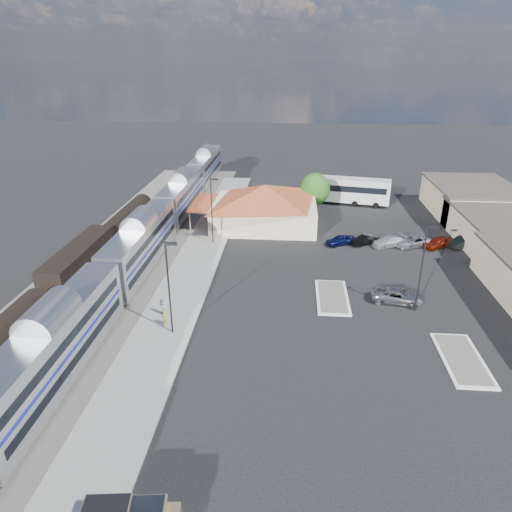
{
  "coord_description": "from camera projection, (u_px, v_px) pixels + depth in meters",
  "views": [
    {
      "loc": [
        -0.56,
        -40.55,
        23.1
      ],
      "look_at": [
        -4.34,
        5.85,
        2.8
      ],
      "focal_mm": 32.0,
      "sensor_mm": 36.0,
      "label": 1
    }
  ],
  "objects": [
    {
      "name": "station_depot",
      "position": [
        264.0,
        205.0,
        67.25
      ],
      "size": [
        18.35,
        12.24,
        6.2
      ],
      "color": "beige",
      "rests_on": "ground"
    },
    {
      "name": "freight_cars",
      "position": [
        80.0,
        263.0,
        51.11
      ],
      "size": [
        2.8,
        46.0,
        4.0
      ],
      "color": "black",
      "rests_on": "ground"
    },
    {
      "name": "platform",
      "position": [
        190.0,
        275.0,
        52.58
      ],
      "size": [
        5.5,
        92.0,
        0.18
      ],
      "primitive_type": "cube",
      "color": "gray",
      "rests_on": "ground"
    },
    {
      "name": "parked_car_e",
      "position": [
        438.0,
        242.0,
        60.0
      ],
      "size": [
        4.71,
        3.69,
        1.5
      ],
      "primitive_type": "imported",
      "rotation": [
        0.0,
        0.0,
        -1.06
      ],
      "color": "maroon",
      "rests_on": "ground"
    },
    {
      "name": "person_a",
      "position": [
        165.0,
        318.0,
        42.23
      ],
      "size": [
        0.49,
        0.65,
        1.6
      ],
      "primitive_type": "imported",
      "rotation": [
        0.0,
        0.0,
        1.37
      ],
      "color": "gold",
      "rests_on": "platform"
    },
    {
      "name": "tree_depot",
      "position": [
        315.0,
        189.0,
        71.81
      ],
      "size": [
        4.71,
        4.71,
        6.63
      ],
      "color": "#382314",
      "rests_on": "ground"
    },
    {
      "name": "traffic_island_south",
      "position": [
        332.0,
        297.0,
        47.73
      ],
      "size": [
        3.3,
        7.5,
        0.21
      ],
      "color": "silver",
      "rests_on": "ground"
    },
    {
      "name": "parked_car_a",
      "position": [
        340.0,
        240.0,
        60.98
      ],
      "size": [
        4.33,
        3.26,
        1.37
      ],
      "primitive_type": "imported",
      "rotation": [
        0.0,
        0.0,
        -1.1
      ],
      "color": "#0C1140",
      "rests_on": "ground"
    },
    {
      "name": "suv",
      "position": [
        397.0,
        296.0,
        46.64
      ],
      "size": [
        5.44,
        3.22,
        1.42
      ],
      "primitive_type": "imported",
      "rotation": [
        0.0,
        0.0,
        1.39
      ],
      "color": "gray",
      "rests_on": "ground"
    },
    {
      "name": "parked_car_c",
      "position": [
        389.0,
        241.0,
        60.5
      ],
      "size": [
        5.13,
        3.77,
        1.38
      ],
      "primitive_type": "imported",
      "rotation": [
        0.0,
        0.0,
        -1.13
      ],
      "color": "silver",
      "rests_on": "ground"
    },
    {
      "name": "parked_car_d",
      "position": [
        413.0,
        241.0,
        60.53
      ],
      "size": [
        5.58,
        4.29,
        1.41
      ],
      "primitive_type": "imported",
      "rotation": [
        0.0,
        0.0,
        -1.13
      ],
      "color": "#96999E",
      "rests_on": "ground"
    },
    {
      "name": "lamp_plat_n",
      "position": [
        212.0,
        206.0,
        59.53
      ],
      "size": [
        1.08,
        0.25,
        9.0
      ],
      "color": "black",
      "rests_on": "ground"
    },
    {
      "name": "ground",
      "position": [
        294.0,
        306.0,
        46.24
      ],
      "size": [
        280.0,
        280.0,
        0.0
      ],
      "primitive_type": "plane",
      "color": "black",
      "rests_on": "ground"
    },
    {
      "name": "lamp_plat_s",
      "position": [
        169.0,
        281.0,
        39.43
      ],
      "size": [
        1.08,
        0.25,
        9.0
      ],
      "color": "black",
      "rests_on": "ground"
    },
    {
      "name": "person_b",
      "position": [
        162.0,
        306.0,
        43.87
      ],
      "size": [
        0.97,
        1.09,
        1.88
      ],
      "primitive_type": "imported",
      "rotation": [
        0.0,
        0.0,
        -1.24
      ],
      "color": "silver",
      "rests_on": "platform"
    },
    {
      "name": "lamp_lot",
      "position": [
        424.0,
        262.0,
        43.2
      ],
      "size": [
        1.08,
        0.25,
        9.0
      ],
      "color": "black",
      "rests_on": "ground"
    },
    {
      "name": "parked_car_b",
      "position": [
        364.0,
        240.0,
        61.03
      ],
      "size": [
        4.07,
        3.13,
        1.29
      ],
      "primitive_type": "imported",
      "rotation": [
        0.0,
        0.0,
        -1.05
      ],
      "color": "black",
      "rests_on": "ground"
    },
    {
      "name": "coach_bus",
      "position": [
        348.0,
        189.0,
        77.44
      ],
      "size": [
        14.1,
        5.52,
        4.42
      ],
      "rotation": [
        0.0,
        0.0,
        1.38
      ],
      "color": "white",
      "rests_on": "ground"
    },
    {
      "name": "passenger_train",
      "position": [
        142.0,
        245.0,
        53.56
      ],
      "size": [
        3.0,
        104.0,
        5.55
      ],
      "color": "silver",
      "rests_on": "ground"
    },
    {
      "name": "traffic_island_north",
      "position": [
        462.0,
        359.0,
        37.84
      ],
      "size": [
        3.3,
        7.5,
        0.21
      ],
      "color": "silver",
      "rests_on": "ground"
    },
    {
      "name": "railbed",
      "position": [
        120.0,
        265.0,
        55.09
      ],
      "size": [
        16.0,
        100.0,
        0.12
      ],
      "primitive_type": "cube",
      "color": "#4C4944",
      "rests_on": "ground"
    },
    {
      "name": "parked_car_f",
      "position": [
        463.0,
        242.0,
        60.04
      ],
      "size": [
        4.8,
        3.55,
        1.51
      ],
      "primitive_type": "imported",
      "rotation": [
        0.0,
        0.0,
        -1.09
      ],
      "color": "black",
      "rests_on": "ground"
    }
  ]
}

